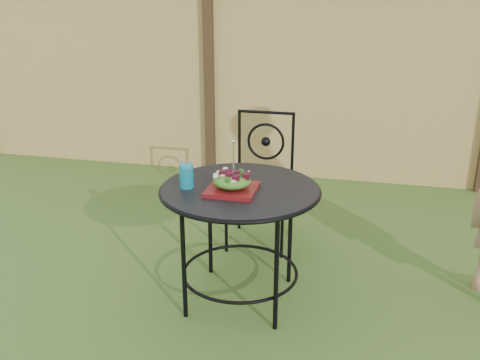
{
  "coord_description": "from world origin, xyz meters",
  "views": [
    {
      "loc": [
        0.19,
        -2.89,
        1.8
      ],
      "look_at": [
        -0.47,
        -0.08,
        0.75
      ],
      "focal_mm": 40.0,
      "sensor_mm": 36.0,
      "label": 1
    }
  ],
  "objects": [
    {
      "name": "patio_chair",
      "position": [
        -0.49,
        0.7,
        0.5
      ],
      "size": [
        0.46,
        0.46,
        0.95
      ],
      "color": "black",
      "rests_on": "ground"
    },
    {
      "name": "drinking_glass",
      "position": [
        -0.75,
        -0.2,
        0.79
      ],
      "size": [
        0.08,
        0.08,
        0.14
      ],
      "primitive_type": "cylinder",
      "color": "#0D7B9D",
      "rests_on": "patio_table"
    },
    {
      "name": "salad_plate",
      "position": [
        -0.49,
        -0.2,
        0.74
      ],
      "size": [
        0.27,
        0.27,
        0.02
      ],
      "primitive_type": "cube",
      "color": "#4A0C0A",
      "rests_on": "patio_table"
    },
    {
      "name": "salad",
      "position": [
        -0.49,
        -0.2,
        0.79
      ],
      "size": [
        0.21,
        0.21,
        0.08
      ],
      "primitive_type": "ellipsoid",
      "color": "#235614",
      "rests_on": "salad_plate"
    },
    {
      "name": "fence",
      "position": [
        -0.0,
        2.19,
        0.95
      ],
      "size": [
        8.0,
        0.12,
        1.9
      ],
      "color": "#DBB66C",
      "rests_on": "ground"
    },
    {
      "name": "patio_table",
      "position": [
        -0.46,
        -0.13,
        0.59
      ],
      "size": [
        0.92,
        0.92,
        0.72
      ],
      "color": "black",
      "rests_on": "ground"
    },
    {
      "name": "ground",
      "position": [
        0.0,
        0.0,
        0.0
      ],
      "size": [
        60.0,
        60.0,
        0.0
      ],
      "primitive_type": "plane",
      "color": "#254917",
      "rests_on": "ground"
    },
    {
      "name": "fork",
      "position": [
        -0.48,
        -0.2,
        0.92
      ],
      "size": [
        0.01,
        0.01,
        0.18
      ],
      "primitive_type": "cylinder",
      "color": "silver",
      "rests_on": "salad"
    }
  ]
}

